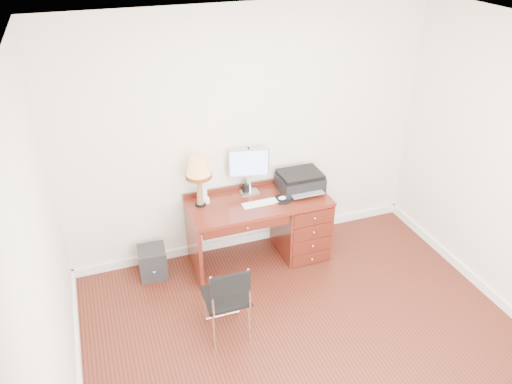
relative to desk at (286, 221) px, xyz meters
name	(u,v)px	position (x,y,z in m)	size (l,w,h in m)	color
ground	(312,346)	(-0.32, -1.40, -0.41)	(4.00, 4.00, 0.00)	#3A150D
room_shell	(285,297)	(-0.32, -0.77, -0.36)	(4.00, 4.00, 4.00)	silver
desk	(286,221)	(0.00, 0.00, 0.00)	(1.50, 0.67, 0.75)	maroon
monitor	(248,165)	(-0.36, 0.22, 0.66)	(0.44, 0.18, 0.51)	silver
keyboard	(260,203)	(-0.34, -0.07, 0.34)	(0.38, 0.11, 0.01)	white
mouse_pad	(282,199)	(-0.08, -0.07, 0.35)	(0.21, 0.21, 0.04)	black
printer	(300,181)	(0.18, 0.07, 0.44)	(0.47, 0.37, 0.21)	black
leg_lamp	(198,171)	(-0.93, 0.12, 0.74)	(0.27, 0.27, 0.55)	black
phone	(205,198)	(-0.86, 0.16, 0.39)	(0.10, 0.10, 0.18)	white
pen_cup	(246,189)	(-0.40, 0.21, 0.38)	(0.08, 0.08, 0.09)	black
chair	(228,295)	(-0.99, -1.04, 0.08)	(0.39, 0.39, 0.81)	black
equipment_box	(153,262)	(-1.49, 0.10, -0.25)	(0.28, 0.28, 0.33)	black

